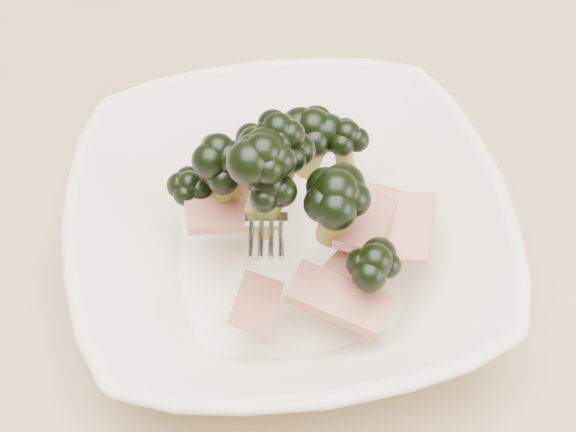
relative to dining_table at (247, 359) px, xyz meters
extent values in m
cube|color=tan|center=(0.00, 0.00, 0.08)|extent=(1.20, 0.80, 0.04)
imported|color=beige|center=(0.03, 0.01, 0.13)|extent=(0.32, 0.32, 0.06)
cylinder|color=olive|center=(0.02, 0.00, 0.17)|extent=(0.02, 0.02, 0.04)
ellipsoid|color=black|center=(0.02, 0.00, 0.19)|extent=(0.03, 0.03, 0.03)
cylinder|color=olive|center=(0.01, 0.01, 0.17)|extent=(0.02, 0.02, 0.04)
ellipsoid|color=black|center=(0.01, 0.01, 0.20)|extent=(0.03, 0.03, 0.02)
cylinder|color=olive|center=(-0.01, 0.03, 0.16)|extent=(0.02, 0.02, 0.04)
ellipsoid|color=black|center=(-0.01, 0.03, 0.18)|extent=(0.03, 0.03, 0.03)
cylinder|color=olive|center=(-0.03, 0.03, 0.14)|extent=(0.01, 0.01, 0.02)
ellipsoid|color=black|center=(-0.03, 0.03, 0.15)|extent=(0.03, 0.03, 0.02)
cylinder|color=olive|center=(0.02, 0.00, 0.18)|extent=(0.02, 0.01, 0.04)
ellipsoid|color=black|center=(0.02, 0.00, 0.21)|extent=(0.04, 0.04, 0.03)
cylinder|color=olive|center=(0.04, 0.07, 0.15)|extent=(0.02, 0.02, 0.04)
ellipsoid|color=black|center=(0.04, 0.07, 0.17)|extent=(0.04, 0.04, 0.03)
cylinder|color=olive|center=(0.03, 0.03, 0.18)|extent=(0.02, 0.02, 0.03)
ellipsoid|color=black|center=(0.03, 0.03, 0.20)|extent=(0.03, 0.03, 0.03)
cylinder|color=olive|center=(0.06, 0.00, 0.16)|extent=(0.02, 0.02, 0.04)
ellipsoid|color=black|center=(0.06, 0.00, 0.19)|extent=(0.04, 0.04, 0.03)
cylinder|color=olive|center=(-0.01, 0.03, 0.16)|extent=(0.02, 0.01, 0.03)
ellipsoid|color=black|center=(-0.01, 0.03, 0.17)|extent=(0.03, 0.03, 0.02)
cylinder|color=olive|center=(0.00, 0.06, 0.15)|extent=(0.01, 0.02, 0.03)
ellipsoid|color=black|center=(0.00, 0.06, 0.16)|extent=(0.03, 0.03, 0.03)
cylinder|color=olive|center=(0.02, 0.02, 0.18)|extent=(0.01, 0.02, 0.04)
ellipsoid|color=black|center=(0.02, 0.02, 0.21)|extent=(0.03, 0.03, 0.02)
cylinder|color=olive|center=(0.08, -0.02, 0.14)|extent=(0.02, 0.02, 0.03)
ellipsoid|color=black|center=(0.08, -0.02, 0.16)|extent=(0.03, 0.03, 0.03)
cylinder|color=olive|center=(0.06, 0.07, 0.14)|extent=(0.02, 0.01, 0.04)
ellipsoid|color=black|center=(0.06, 0.07, 0.17)|extent=(0.03, 0.03, 0.02)
cylinder|color=olive|center=(-0.01, 0.03, 0.15)|extent=(0.02, 0.01, 0.03)
ellipsoid|color=black|center=(-0.01, 0.03, 0.17)|extent=(0.03, 0.03, 0.02)
cube|color=maroon|center=(-0.01, 0.02, 0.14)|extent=(0.06, 0.05, 0.02)
cube|color=maroon|center=(0.06, -0.04, 0.14)|extent=(0.06, 0.04, 0.01)
cube|color=maroon|center=(0.02, -0.04, 0.14)|extent=(0.03, 0.04, 0.02)
cube|color=maroon|center=(0.10, 0.01, 0.15)|extent=(0.04, 0.05, 0.03)
cube|color=maroon|center=(0.07, -0.01, 0.13)|extent=(0.05, 0.05, 0.02)
cube|color=maroon|center=(0.07, 0.03, 0.14)|extent=(0.05, 0.05, 0.02)
cube|color=maroon|center=(0.08, 0.01, 0.15)|extent=(0.04, 0.06, 0.01)
camera|label=1|loc=(0.06, -0.29, 0.51)|focal=50.00mm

